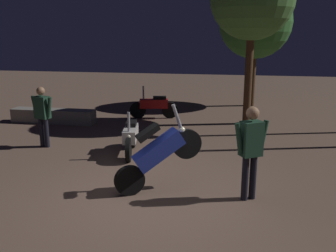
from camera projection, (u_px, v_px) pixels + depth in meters
ground_plane at (150, 198)px, 6.62m from camera, size 40.00×40.00×0.00m
motorcycle_blue_foreground at (158, 153)px, 6.71m from camera, size 1.51×0.88×1.63m
motorcycle_white_parked_left at (131, 136)px, 8.90m from camera, size 0.46×1.65×1.11m
motorcycle_red_parked_right at (154, 106)px, 12.60m from camera, size 1.65×0.48×1.11m
person_rider_beside at (42, 112)px, 9.33m from camera, size 0.66×0.33×1.56m
person_bystander_far at (251, 145)px, 6.32m from camera, size 0.62×0.41×1.67m
tree_center_bg at (255, 22)px, 14.09m from camera, size 2.78×2.78×4.64m
planter_wall_low at (53, 116)px, 12.01m from camera, size 2.75×0.50×0.45m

